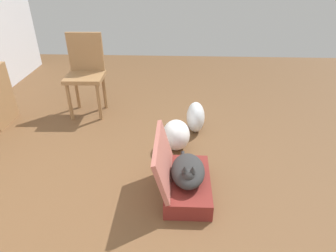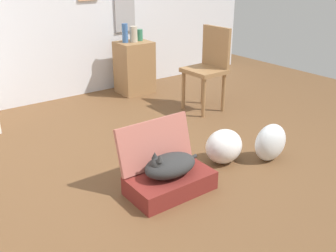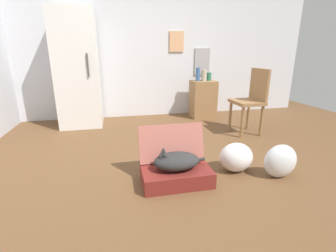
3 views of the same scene
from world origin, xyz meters
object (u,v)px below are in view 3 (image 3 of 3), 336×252
(side_table, at_px, (203,99))
(chair, at_px, (251,98))
(plastic_bag_white, at_px, (236,157))
(cat, at_px, (176,161))
(vase_short, at_px, (209,77))
(vase_round, at_px, (204,75))
(suitcase_base, at_px, (176,176))
(refrigerator, at_px, (78,70))
(plastic_bag_clear, at_px, (280,161))
(vase_tall, at_px, (198,74))

(side_table, distance_m, chair, 1.18)
(plastic_bag_white, relative_size, side_table, 0.51)
(chair, bearing_deg, cat, -51.99)
(vase_short, bearing_deg, vase_round, -157.79)
(side_table, height_order, vase_round, vase_round)
(vase_short, bearing_deg, chair, -77.58)
(suitcase_base, xyz_separation_m, plastic_bag_white, (0.68, 0.11, 0.08))
(cat, height_order, vase_round, vase_round)
(plastic_bag_white, height_order, side_table, side_table)
(refrigerator, distance_m, vase_short, 2.36)
(suitcase_base, relative_size, plastic_bag_white, 1.87)
(plastic_bag_clear, relative_size, vase_tall, 1.41)
(cat, bearing_deg, refrigerator, 115.54)
(refrigerator, height_order, vase_round, refrigerator)
(plastic_bag_white, distance_m, side_table, 2.29)
(refrigerator, bearing_deg, vase_round, 1.05)
(chair, bearing_deg, vase_tall, -158.72)
(refrigerator, height_order, vase_tall, refrigerator)
(vase_round, bearing_deg, chair, -71.59)
(refrigerator, relative_size, chair, 1.90)
(chair, bearing_deg, refrigerator, -113.67)
(refrigerator, bearing_deg, chair, -21.98)
(plastic_bag_clear, bearing_deg, vase_tall, 90.72)
(plastic_bag_clear, xyz_separation_m, vase_tall, (-0.03, 2.48, 0.65))
(suitcase_base, height_order, vase_short, vase_short)
(vase_tall, distance_m, vase_round, 0.12)
(plastic_bag_clear, height_order, vase_short, vase_short)
(side_table, distance_m, vase_round, 0.45)
(side_table, xyz_separation_m, vase_tall, (-0.11, 0.02, 0.47))
(plastic_bag_white, bearing_deg, refrigerator, 129.26)
(suitcase_base, bearing_deg, plastic_bag_white, 9.29)
(cat, height_order, vase_tall, vase_tall)
(cat, bearing_deg, side_table, 64.10)
(vase_short, xyz_separation_m, vase_round, (-0.11, -0.05, 0.03))
(plastic_bag_white, relative_size, chair, 0.36)
(refrigerator, relative_size, side_table, 2.68)
(vase_short, height_order, chair, chair)
(plastic_bag_white, height_order, vase_short, vase_short)
(plastic_bag_clear, relative_size, vase_round, 1.69)
(vase_short, height_order, vase_round, vase_round)
(plastic_bag_white, xyz_separation_m, chair, (0.82, 1.14, 0.39))
(cat, bearing_deg, plastic_bag_clear, -5.71)
(vase_round, bearing_deg, vase_short, 22.21)
(plastic_bag_white, height_order, chair, chair)
(suitcase_base, xyz_separation_m, chair, (1.50, 1.25, 0.48))
(cat, height_order, plastic_bag_clear, cat)
(cat, bearing_deg, chair, 39.70)
(side_table, bearing_deg, vase_short, 18.15)
(plastic_bag_clear, xyz_separation_m, chair, (0.45, 1.36, 0.38))
(refrigerator, relative_size, vase_round, 9.15)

